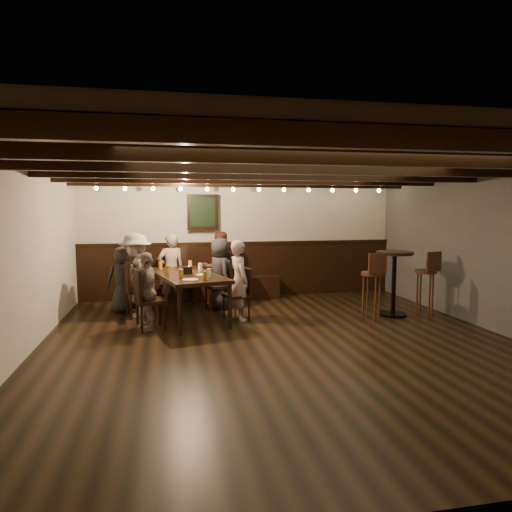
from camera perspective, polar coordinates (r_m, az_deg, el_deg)
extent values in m
plane|color=black|center=(6.30, 3.45, -10.92)|extent=(7.00, 7.00, 0.00)
plane|color=black|center=(6.06, 3.60, 11.36)|extent=(7.00, 7.00, 0.00)
plane|color=beige|center=(9.48, -1.87, 2.17)|extent=(6.50, 0.00, 6.50)
plane|color=#494947|center=(7.57, 28.05, 0.50)|extent=(0.00, 7.00, 7.00)
plane|color=beige|center=(6.11, -27.44, -0.63)|extent=(0.00, 7.00, 7.00)
cube|color=black|center=(9.50, -1.82, -1.76)|extent=(6.50, 0.08, 1.10)
cube|color=black|center=(9.20, -6.48, -4.10)|extent=(3.00, 0.45, 0.45)
cube|color=black|center=(9.26, -6.69, 5.45)|extent=(0.62, 0.12, 0.72)
cube|color=black|center=(9.20, -6.66, 5.45)|extent=(0.50, 0.02, 0.58)
cube|color=black|center=(3.34, 16.78, 13.93)|extent=(6.50, 0.10, 0.16)
cube|color=black|center=(4.40, 9.53, 12.14)|extent=(6.50, 0.10, 0.16)
cube|color=black|center=(5.49, 5.16, 10.95)|extent=(6.50, 0.10, 0.16)
cube|color=black|center=(6.61, 2.29, 10.13)|extent=(6.50, 0.10, 0.16)
cube|color=black|center=(7.74, 0.25, 9.54)|extent=(6.50, 0.10, 0.16)
cube|color=black|center=(8.88, -1.26, 9.08)|extent=(6.50, 0.10, 0.16)
sphere|color=#FFE099|center=(8.80, -19.33, 7.99)|extent=(0.07, 0.07, 0.07)
sphere|color=#FFE099|center=(8.72, -10.26, 8.26)|extent=(0.07, 0.07, 0.07)
sphere|color=#FFE099|center=(8.85, -1.23, 8.31)|extent=(0.07, 0.07, 0.07)
sphere|color=#FFE099|center=(9.19, 7.33, 8.18)|extent=(0.07, 0.07, 0.07)
sphere|color=#FFE099|center=(9.72, 15.11, 7.91)|extent=(0.07, 0.07, 0.07)
cube|color=black|center=(7.65, -8.63, -2.41)|extent=(1.35, 2.17, 0.06)
cylinder|color=black|center=(6.72, -9.56, -6.87)|extent=(0.06, 0.06, 0.69)
cylinder|color=black|center=(8.52, -12.91, -4.20)|extent=(0.06, 0.06, 0.69)
cylinder|color=black|center=(6.96, -3.28, -6.35)|extent=(0.06, 0.06, 0.69)
cylinder|color=black|center=(8.71, -7.85, -3.88)|extent=(0.06, 0.06, 0.69)
cube|color=black|center=(7.97, -14.36, -4.21)|extent=(0.52, 0.52, 0.05)
cube|color=black|center=(7.89, -15.81, -2.41)|extent=(0.14, 0.43, 0.47)
cube|color=black|center=(7.10, -13.04, -5.49)|extent=(0.51, 0.51, 0.05)
cube|color=black|center=(7.02, -14.62, -3.53)|extent=(0.14, 0.42, 0.46)
cube|color=black|center=(8.33, -4.83, -3.77)|extent=(0.49, 0.49, 0.05)
cube|color=black|center=(8.36, -3.65, -2.02)|extent=(0.13, 0.40, 0.45)
cube|color=black|center=(7.51, -2.47, -4.96)|extent=(0.47, 0.47, 0.05)
cube|color=black|center=(7.53, -1.23, -3.08)|extent=(0.13, 0.39, 0.43)
imported|color=#27272A|center=(8.35, -16.30, -2.81)|extent=(0.65, 0.50, 1.18)
imported|color=gray|center=(8.66, -10.56, -1.72)|extent=(0.56, 0.44, 1.37)
imported|color=#56251D|center=(8.78, -4.62, -1.47)|extent=(0.78, 0.67, 1.39)
imported|color=#A4968A|center=(7.92, -14.77, -2.32)|extent=(0.73, 1.02, 1.43)
imported|color=gray|center=(7.06, -13.46, -4.30)|extent=(0.44, 0.74, 1.18)
imported|color=#242527|center=(8.31, -4.52, -2.19)|extent=(0.55, 0.72, 1.30)
imported|color=#AE9B93|center=(7.48, -2.13, -3.05)|extent=(0.42, 0.54, 1.31)
cylinder|color=#BF7219|center=(8.24, -11.87, -1.17)|extent=(0.07, 0.07, 0.14)
cylinder|color=#BF7219|center=(8.32, -8.24, -1.03)|extent=(0.07, 0.07, 0.14)
cylinder|color=#BF7219|center=(7.65, -11.01, -1.69)|extent=(0.07, 0.07, 0.14)
cylinder|color=silver|center=(7.91, -6.96, -1.37)|extent=(0.07, 0.07, 0.14)
cylinder|color=#BF7219|center=(7.14, -9.34, -2.20)|extent=(0.07, 0.07, 0.14)
cylinder|color=silver|center=(7.17, -5.88, -2.12)|extent=(0.07, 0.07, 0.14)
cylinder|color=#BF7219|center=(6.89, -6.39, -2.46)|extent=(0.07, 0.07, 0.14)
cylinder|color=white|center=(6.93, -8.22, -2.95)|extent=(0.24, 0.24, 0.01)
cylinder|color=white|center=(7.41, -6.65, -2.36)|extent=(0.24, 0.24, 0.01)
cube|color=black|center=(7.59, -8.54, -1.79)|extent=(0.15, 0.10, 0.12)
cylinder|color=beige|center=(7.96, -8.41, -1.68)|extent=(0.05, 0.05, 0.05)
cylinder|color=black|center=(8.23, 16.73, -6.98)|extent=(0.46, 0.46, 0.04)
cylinder|color=black|center=(8.13, 16.84, -3.42)|extent=(0.07, 0.07, 1.04)
cylinder|color=black|center=(8.06, 16.96, 0.36)|extent=(0.62, 0.62, 0.05)
cylinder|color=#3D2413|center=(7.70, 14.30, -2.15)|extent=(0.35, 0.35, 0.05)
cube|color=#3D2413|center=(7.53, 14.95, -0.92)|extent=(0.31, 0.05, 0.33)
cylinder|color=#3D2413|center=(8.22, 20.46, -1.84)|extent=(0.35, 0.35, 0.05)
cube|color=#3D2413|center=(8.08, 21.35, -0.67)|extent=(0.31, 0.11, 0.33)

